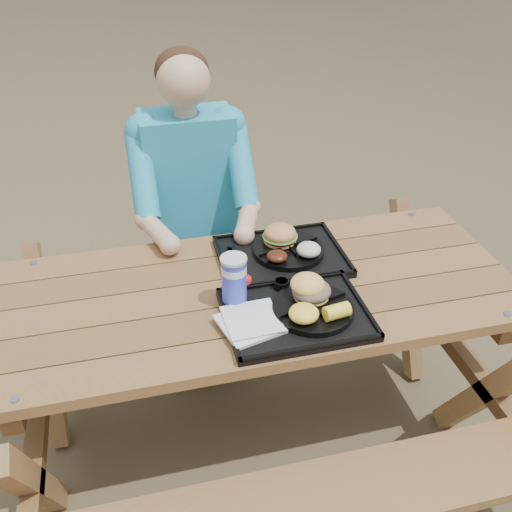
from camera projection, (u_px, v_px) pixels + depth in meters
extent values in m
plane|color=#999999|center=(256.00, 432.00, 2.37)|extent=(60.00, 60.00, 0.00)
cube|color=black|center=(296.00, 315.00, 1.81)|extent=(0.45, 0.35, 0.02)
cube|color=black|center=(281.00, 257.00, 2.09)|extent=(0.45, 0.35, 0.02)
cylinder|color=black|center=(313.00, 309.00, 1.81)|extent=(0.26, 0.26, 0.02)
cylinder|color=black|center=(289.00, 250.00, 2.09)|extent=(0.26, 0.26, 0.02)
cube|color=silver|center=(249.00, 323.00, 1.75)|extent=(0.21, 0.21, 0.02)
cylinder|color=#1D2BD9|center=(234.00, 282.00, 1.81)|extent=(0.08, 0.08, 0.16)
cylinder|color=black|center=(281.00, 284.00, 1.91)|extent=(0.05, 0.05, 0.03)
cylinder|color=gold|center=(300.00, 285.00, 1.90)|extent=(0.05, 0.05, 0.03)
ellipsoid|color=yellow|center=(304.00, 313.00, 1.74)|extent=(0.09, 0.09, 0.05)
cube|color=black|center=(235.00, 258.00, 2.06)|extent=(0.03, 0.16, 0.01)
ellipsoid|color=#411C0D|center=(277.00, 256.00, 2.01)|extent=(0.07, 0.07, 0.03)
ellipsoid|color=beige|center=(309.00, 250.00, 2.03)|extent=(0.09, 0.09, 0.05)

